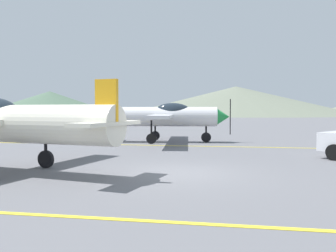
% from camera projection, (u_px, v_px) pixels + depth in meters
% --- Properties ---
extents(ground_plane, '(400.00, 400.00, 0.00)m').
position_uv_depth(ground_plane, '(177.00, 173.00, 11.46)').
color(ground_plane, slate).
extents(apron_line_near, '(80.00, 0.16, 0.01)m').
position_uv_depth(apron_line_near, '(135.00, 220.00, 6.55)').
color(apron_line_near, yellow).
rests_on(apron_line_near, ground_plane).
extents(apron_line_far, '(80.00, 0.16, 0.01)m').
position_uv_depth(apron_line_far, '(200.00, 146.00, 19.68)').
color(apron_line_far, yellow).
rests_on(apron_line_far, ground_plane).
extents(airplane_near, '(8.33, 9.51, 2.85)m').
position_uv_depth(airplane_near, '(6.00, 122.00, 11.44)').
color(airplane_near, silver).
rests_on(airplane_near, ground_plane).
extents(airplane_mid, '(8.30, 9.53, 2.85)m').
position_uv_depth(airplane_mid, '(162.00, 116.00, 22.14)').
color(airplane_mid, silver).
rests_on(airplane_mid, ground_plane).
extents(hill_left, '(54.98, 54.98, 9.39)m').
position_uv_depth(hill_left, '(50.00, 103.00, 148.81)').
color(hill_left, '#4C6651').
rests_on(hill_left, ground_plane).
extents(hill_centerleft, '(80.11, 80.11, 9.92)m').
position_uv_depth(hill_centerleft, '(236.00, 101.00, 126.06)').
color(hill_centerleft, slate).
rests_on(hill_centerleft, ground_plane).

